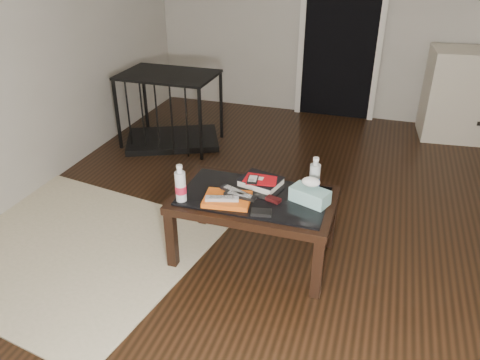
# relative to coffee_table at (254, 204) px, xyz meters

# --- Properties ---
(ground) EXTENTS (5.00, 5.00, 0.00)m
(ground) POSITION_rel_coffee_table_xyz_m (0.54, 0.40, -0.40)
(ground) COLOR black
(ground) RESTS_ON ground
(doorway) EXTENTS (0.90, 0.08, 2.07)m
(doorway) POSITION_rel_coffee_table_xyz_m (0.14, 2.86, 0.63)
(doorway) COLOR black
(doorway) RESTS_ON ground
(coffee_table) EXTENTS (1.00, 0.60, 0.46)m
(coffee_table) POSITION_rel_coffee_table_xyz_m (0.00, 0.00, 0.00)
(coffee_table) COLOR black
(coffee_table) RESTS_ON ground
(rug) EXTENTS (2.21, 1.80, 0.01)m
(rug) POSITION_rel_coffee_table_xyz_m (-1.36, -0.30, -0.39)
(rug) COLOR beige
(rug) RESTS_ON ground
(pet_crate) EXTENTS (1.07, 0.92, 0.71)m
(pet_crate) POSITION_rel_coffee_table_xyz_m (-1.31, 1.55, -0.17)
(pet_crate) COLOR black
(pet_crate) RESTS_ON ground
(magazines) EXTENTS (0.31, 0.25, 0.03)m
(magazines) POSITION_rel_coffee_table_xyz_m (-0.13, -0.12, 0.08)
(magazines) COLOR #DD5A14
(magazines) RESTS_ON coffee_table
(remote_silver) EXTENTS (0.21, 0.10, 0.02)m
(remote_silver) POSITION_rel_coffee_table_xyz_m (-0.15, -0.16, 0.11)
(remote_silver) COLOR #AAA9AE
(remote_silver) RESTS_ON magazines
(remote_black_front) EXTENTS (0.20, 0.07, 0.02)m
(remote_black_front) POSITION_rel_coffee_table_xyz_m (-0.06, -0.09, 0.11)
(remote_black_front) COLOR black
(remote_black_front) RESTS_ON magazines
(remote_black_back) EXTENTS (0.20, 0.13, 0.02)m
(remote_black_back) POSITION_rel_coffee_table_xyz_m (-0.11, -0.05, 0.11)
(remote_black_back) COLOR black
(remote_black_back) RESTS_ON magazines
(textbook) EXTENTS (0.29, 0.26, 0.05)m
(textbook) POSITION_rel_coffee_table_xyz_m (0.00, 0.15, 0.09)
(textbook) COLOR black
(textbook) RESTS_ON coffee_table
(dvd_mailers) EXTENTS (0.19, 0.14, 0.01)m
(dvd_mailers) POSITION_rel_coffee_table_xyz_m (-0.00, 0.13, 0.11)
(dvd_mailers) COLOR #B90C14
(dvd_mailers) RESTS_ON textbook
(ipod) EXTENTS (0.08, 0.11, 0.02)m
(ipod) POSITION_rel_coffee_table_xyz_m (-0.04, 0.09, 0.12)
(ipod) COLOR black
(ipod) RESTS_ON dvd_mailers
(flip_phone) EXTENTS (0.10, 0.07, 0.02)m
(flip_phone) POSITION_rel_coffee_table_xyz_m (0.13, -0.03, 0.08)
(flip_phone) COLOR black
(flip_phone) RESTS_ON coffee_table
(wallet) EXTENTS (0.13, 0.09, 0.02)m
(wallet) POSITION_rel_coffee_table_xyz_m (0.10, -0.19, 0.07)
(wallet) COLOR black
(wallet) RESTS_ON coffee_table
(water_bottle_left) EXTENTS (0.07, 0.07, 0.24)m
(water_bottle_left) POSITION_rel_coffee_table_xyz_m (-0.41, -0.19, 0.18)
(water_bottle_left) COLOR silver
(water_bottle_left) RESTS_ON coffee_table
(water_bottle_right) EXTENTS (0.07, 0.07, 0.24)m
(water_bottle_right) POSITION_rel_coffee_table_xyz_m (0.34, 0.16, 0.18)
(water_bottle_right) COLOR #B5BCC0
(water_bottle_right) RESTS_ON coffee_table
(tissue_box) EXTENTS (0.26, 0.19, 0.09)m
(tissue_box) POSITION_rel_coffee_table_xyz_m (0.34, 0.02, 0.11)
(tissue_box) COLOR teal
(tissue_box) RESTS_ON coffee_table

